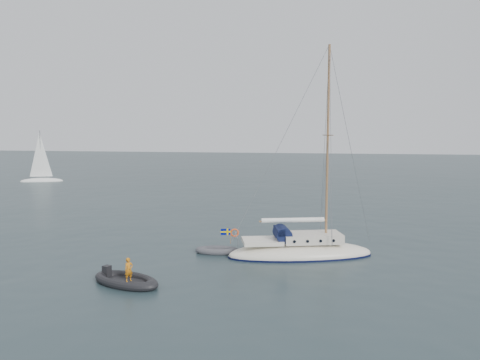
# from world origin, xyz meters

# --- Properties ---
(ground) EXTENTS (300.00, 300.00, 0.00)m
(ground) POSITION_xyz_m (0.00, 0.00, 0.00)
(ground) COLOR black
(ground) RESTS_ON ground
(sailboat) EXTENTS (10.01, 3.00, 14.26)m
(sailboat) POSITION_xyz_m (2.02, -0.12, 1.08)
(sailboat) COLOR white
(sailboat) RESTS_ON ground
(dinghy) EXTENTS (2.97, 1.34, 0.43)m
(dinghy) POSITION_xyz_m (-3.54, -0.41, 0.19)
(dinghy) COLOR #4F4F53
(dinghy) RESTS_ON ground
(rib) EXTENTS (4.22, 1.92, 1.51)m
(rib) POSITION_xyz_m (-6.75, -7.66, 0.24)
(rib) COLOR black
(rib) RESTS_ON ground
(distant_yacht_a) EXTENTS (6.70, 3.57, 8.88)m
(distant_yacht_a) POSITION_xyz_m (-43.04, 38.07, 3.79)
(distant_yacht_a) COLOR white
(distant_yacht_a) RESTS_ON ground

